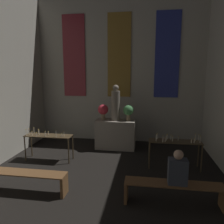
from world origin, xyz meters
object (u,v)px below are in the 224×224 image
pew_back_right (173,189)px  flower_vase_right (128,111)px  candle_rack_left (48,138)px  person_seated (178,169)px  candle_rack_right (175,144)px  flower_vase_left (103,110)px  statue (116,104)px  pew_back_left (24,177)px  altar (116,134)px

pew_back_right → flower_vase_right: bearing=110.0°
pew_back_right → candle_rack_left: bearing=152.4°
pew_back_right → person_seated: bearing=0.0°
flower_vase_right → candle_rack_left: bearing=-148.8°
flower_vase_right → person_seated: (1.22, -3.16, -0.58)m
candle_rack_right → pew_back_right: candle_rack_right is taller
flower_vase_left → candle_rack_left: flower_vase_left is taller
statue → flower_vase_right: size_ratio=2.25×
statue → pew_back_left: bearing=-116.7°
flower_vase_left → candle_rack_left: 2.07m
altar → flower_vase_left: bearing=180.0°
flower_vase_left → candle_rack_left: bearing=-135.5°
statue → pew_back_left: statue is taller
candle_rack_right → pew_back_right: (-0.23, -1.79, -0.34)m
flower_vase_left → candle_rack_right: 2.72m
flower_vase_right → candle_rack_left: 2.73m
flower_vase_right → pew_back_right: 3.51m
candle_rack_right → pew_back_left: (-3.41, -1.79, -0.34)m
candle_rack_left → pew_back_left: candle_rack_left is taller
altar → flower_vase_right: 0.94m
candle_rack_left → statue: bearing=36.8°
flower_vase_left → candle_rack_right: size_ratio=0.38×
candle_rack_left → pew_back_left: bearing=-82.3°
flower_vase_left → candle_rack_left: (-1.40, -1.37, -0.66)m
candle_rack_right → pew_back_right: 1.84m
pew_back_right → flower_vase_left: bearing=122.6°
altar → statue: size_ratio=1.11×
flower_vase_left → candle_rack_left: size_ratio=0.38×
statue → candle_rack_right: statue is taller
candle_rack_right → person_seated: (-0.17, -1.79, 0.08)m
flower_vase_left → pew_back_left: (-1.15, -3.16, -1.00)m
candle_rack_left → person_seated: 3.92m
altar → pew_back_right: size_ratio=0.70×
flower_vase_right → candle_rack_right: flower_vase_right is taller
flower_vase_right → pew_back_right: size_ratio=0.28×
flower_vase_right → candle_rack_left: size_ratio=0.38×
flower_vase_left → altar: bearing=0.0°
altar → statue: statue is taller
flower_vase_right → person_seated: bearing=-68.9°
altar → statue: bearing=0.0°
altar → statue: 1.05m
pew_back_right → person_seated: size_ratio=2.79×
pew_back_left → pew_back_right: same height
person_seated → flower_vase_right: bearing=111.1°
candle_rack_left → candle_rack_right: size_ratio=1.00×
flower_vase_right → person_seated: size_ratio=0.78×
flower_vase_right → candle_rack_right: (1.39, -1.37, -0.66)m
statue → candle_rack_left: (-1.83, -1.37, -0.88)m
person_seated → flower_vase_left: bearing=123.5°
statue → flower_vase_right: (0.44, 0.00, -0.22)m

